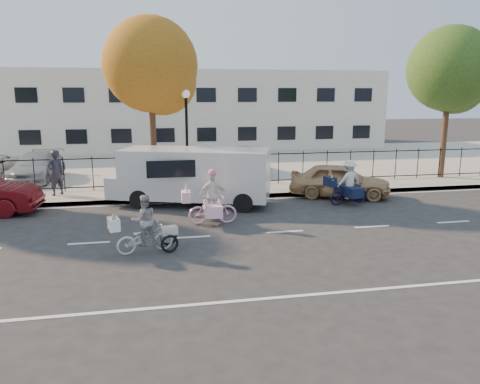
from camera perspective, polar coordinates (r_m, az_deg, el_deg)
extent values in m
plane|color=#333334|center=(14.48, -6.02, -5.51)|extent=(120.00, 120.00, 0.00)
cube|color=#A8A399|center=(19.33, -7.38, -0.86)|extent=(60.00, 0.10, 0.15)
cube|color=#A8A399|center=(20.35, -7.58, -0.21)|extent=(60.00, 2.20, 0.15)
cube|color=#A8A399|center=(29.11, -8.70, 3.42)|extent=(60.00, 15.60, 0.15)
cube|color=silver|center=(38.81, -9.51, 9.84)|extent=(34.00, 10.00, 6.00)
cylinder|color=black|center=(20.75, -6.47, 5.85)|extent=(0.12, 0.12, 4.00)
sphere|color=white|center=(20.64, -6.62, 11.80)|extent=(0.36, 0.36, 0.36)
cylinder|color=black|center=(20.86, -13.82, 2.56)|extent=(0.06, 0.06, 1.80)
cylinder|color=black|center=(20.83, -11.90, 2.64)|extent=(0.06, 0.06, 1.80)
cube|color=#59140F|center=(20.75, -12.94, 4.24)|extent=(0.85, 0.04, 0.60)
imported|color=silver|center=(13.23, -11.51, -5.53)|extent=(1.65, 0.89, 0.82)
imported|color=white|center=(13.09, -11.61, -3.41)|extent=(0.81, 0.69, 1.44)
cube|color=white|center=(12.94, -15.15, -3.79)|extent=(0.38, 0.55, 0.33)
cone|color=white|center=(12.99, -15.17, -2.73)|extent=(0.13, 0.13, 0.16)
cone|color=white|center=(12.78, -15.23, -2.98)|extent=(0.13, 0.13, 0.16)
torus|color=black|center=(13.13, -8.57, -6.26)|extent=(0.51, 0.19, 0.51)
torus|color=black|center=(13.74, -8.70, -5.44)|extent=(0.51, 0.19, 0.51)
cube|color=white|center=(13.35, -8.68, -4.65)|extent=(0.52, 0.42, 0.23)
imported|color=#EBB3CD|center=(15.75, -3.34, -2.18)|extent=(1.64, 0.51, 0.98)
imported|color=white|center=(15.64, -3.37, -0.41)|extent=(0.92, 0.40, 1.54)
cube|color=#FFC2D7|center=(15.57, -6.60, -0.55)|extent=(0.31, 0.55, 0.35)
cone|color=white|center=(15.51, -6.62, 0.59)|extent=(0.12, 0.12, 0.31)
cube|color=#FFC2D7|center=(15.74, -3.35, -2.00)|extent=(0.58, 1.29, 0.39)
sphere|color=pink|center=(15.49, -3.40, 2.33)|extent=(0.27, 0.27, 0.27)
imported|color=black|center=(19.04, 13.09, -0.14)|extent=(1.76, 0.89, 0.88)
imported|color=white|center=(18.94, 13.16, 1.48)|extent=(1.09, 0.75, 1.55)
cube|color=#101635|center=(18.45, 10.91, 1.29)|extent=(0.39, 0.59, 0.35)
cone|color=gold|center=(18.58, 10.73, 1.98)|extent=(0.12, 0.23, 0.32)
cone|color=gold|center=(18.26, 11.14, 1.79)|extent=(0.12, 0.23, 0.32)
cube|color=#101635|center=(19.02, 13.10, 0.15)|extent=(0.77, 1.35, 0.39)
cube|color=silver|center=(18.36, -5.39, 2.29)|extent=(6.06, 3.85, 1.89)
cube|color=silver|center=(18.42, -15.00, 0.29)|extent=(1.17, 2.11, 0.84)
cylinder|color=black|center=(17.54, -11.53, -1.34)|extent=(0.79, 0.50, 0.74)
cylinder|color=black|center=(19.35, -11.51, -0.10)|extent=(0.79, 0.50, 0.74)
cylinder|color=black|center=(17.94, 1.33, -0.80)|extent=(0.79, 0.50, 0.74)
cylinder|color=black|center=(19.71, 0.18, 0.37)|extent=(0.79, 0.50, 0.74)
imported|color=tan|center=(20.22, 12.05, 1.39)|extent=(4.51, 3.11, 1.43)
imported|color=black|center=(20.86, -21.54, 2.21)|extent=(0.82, 0.78, 1.90)
imported|color=#9EA1A5|center=(24.88, -23.56, 2.85)|extent=(2.25, 4.77, 1.34)
imported|color=#44454B|center=(24.66, -11.53, 3.57)|extent=(1.95, 4.29, 1.37)
imported|color=#9FA3A6|center=(25.17, 0.69, 4.07)|extent=(2.12, 4.39, 1.45)
cylinder|color=#442D1D|center=(21.64, -10.54, 6.73)|extent=(0.28, 0.28, 4.86)
sphere|color=#9F6219|center=(21.59, -10.86, 15.02)|extent=(4.17, 4.17, 4.17)
sphere|color=#9F6219|center=(21.77, -9.44, 13.21)|extent=(3.06, 3.06, 3.06)
cylinder|color=#442D1D|center=(25.68, 23.65, 6.66)|extent=(0.28, 0.28, 4.81)
sphere|color=#385B1E|center=(25.63, 24.25, 13.54)|extent=(4.12, 4.12, 4.12)
sphere|color=#385B1E|center=(26.06, 24.78, 11.94)|extent=(3.02, 3.02, 3.02)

